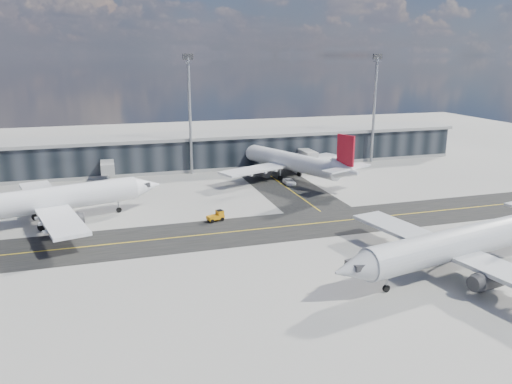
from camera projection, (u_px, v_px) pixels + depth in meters
ground at (243, 240)px, 79.86m from camera, size 300.00×300.00×0.00m
taxiway_lanes at (248, 217)px, 90.86m from camera, size 180.00×63.00×0.03m
terminal_concourse at (187, 153)px, 129.50m from camera, size 152.00×19.80×8.80m
floodlight_masts at (190, 111)px, 120.05m from camera, size 102.50×0.70×28.90m
airliner_af at (38, 201)px, 85.63m from camera, size 43.18×37.14×12.94m
airliner_redtail at (289, 161)px, 118.92m from camera, size 34.89×40.37×12.48m
airliner_near at (464, 242)px, 67.13m from camera, size 42.56×36.51×12.66m
baggage_tug at (217, 216)px, 88.64m from camera, size 3.26×2.23×1.87m
service_van at (289, 182)px, 113.72m from camera, size 2.60×4.98×1.34m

